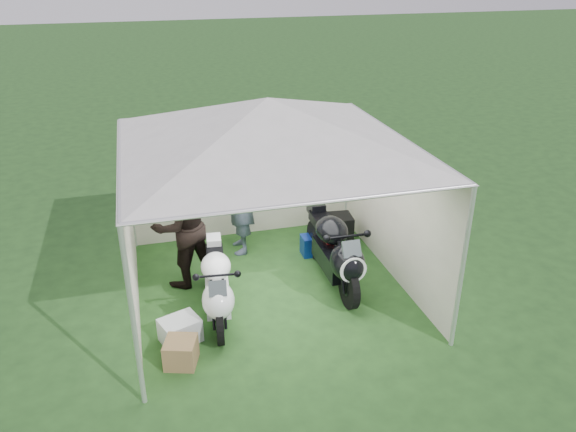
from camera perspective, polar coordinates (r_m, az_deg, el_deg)
name	(u,v)px	position (r m, az deg, el deg)	size (l,w,h in m)	color
ground	(271,288)	(8.85, -1.79, -7.32)	(80.00, 80.00, 0.00)	#20431B
canopy_tent	(267,128)	(7.81, -2.10, 8.96)	(5.66, 5.66, 3.00)	silver
motorcycle_white	(217,285)	(7.98, -7.22, -7.01)	(0.56, 1.93, 0.95)	black
motorcycle_black	(335,250)	(8.69, 4.79, -3.42)	(0.50, 2.21, 1.09)	black
paddock_stand	(315,245)	(9.73, 2.75, -2.93)	(0.47, 0.29, 0.35)	#153BC3
person_dark_jacket	(182,225)	(8.68, -10.74, -0.95)	(0.97, 0.76, 2.00)	black
person_blue_jacket	(239,198)	(9.54, -4.99, 1.84)	(0.72, 0.47, 1.98)	slate
equipment_box	(336,230)	(10.04, 4.89, -1.43)	(0.55, 0.44, 0.55)	black
crate_0	(180,330)	(7.81, -10.90, -11.32)	(0.50, 0.39, 0.33)	silver
crate_1	(181,352)	(7.43, -10.82, -13.43)	(0.39, 0.39, 0.35)	olive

